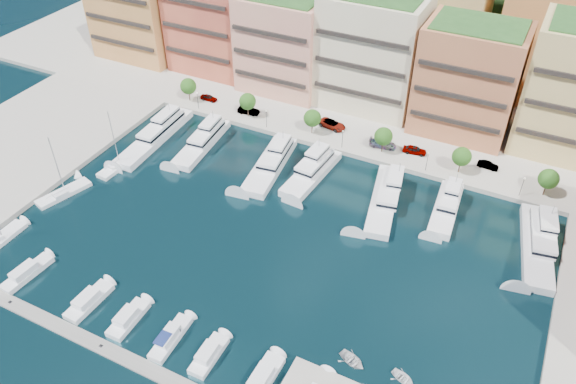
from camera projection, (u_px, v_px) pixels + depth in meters
name	position (u px, v px, depth m)	size (l,w,h in m)	color
ground	(273.00, 243.00, 97.04)	(400.00, 400.00, 0.00)	black
north_quay	(388.00, 89.00, 140.29)	(220.00, 64.00, 2.00)	#9E998E
hillside	(438.00, 22.00, 173.77)	(240.00, 40.00, 58.00)	#1D3314
south_pontoon	(152.00, 372.00, 77.16)	(72.00, 2.20, 0.35)	gray
apartment_0	(138.00, 9.00, 146.61)	(22.00, 16.50, 24.80)	#DD9151
apartment_1	(213.00, 17.00, 139.70)	(20.00, 16.50, 26.80)	#DE6F4A
apartment_2	(285.00, 43.00, 132.23)	(20.00, 15.50, 22.80)	tan
apartment_3	(372.00, 51.00, 125.36)	(22.00, 16.50, 25.80)	#F2E5BB
apartment_4	(468.00, 79.00, 116.92)	(20.00, 15.50, 23.80)	#BF7447
backblock_2	(431.00, 13.00, 136.90)	(26.00, 18.00, 30.00)	#E4C079
backblock_3	(562.00, 36.00, 126.44)	(26.00, 18.00, 30.00)	#DD9151
tree_0	(188.00, 86.00, 131.39)	(3.80, 3.80, 5.65)	#473323
tree_1	(248.00, 101.00, 125.81)	(3.80, 3.80, 5.65)	#473323
tree_2	(312.00, 118.00, 120.23)	(3.80, 3.80, 5.65)	#473323
tree_3	(383.00, 136.00, 114.65)	(3.80, 3.80, 5.65)	#473323
tree_4	(462.00, 157.00, 109.07)	(3.80, 3.80, 5.65)	#473323
tree_5	(549.00, 179.00, 103.49)	(3.80, 3.80, 5.65)	#473323
lamppost_0	(197.00, 98.00, 128.97)	(0.30, 0.30, 4.20)	black
lamppost_1	(266.00, 116.00, 122.69)	(0.30, 0.30, 4.20)	black
lamppost_2	(343.00, 136.00, 116.41)	(0.30, 0.30, 4.20)	black
lamppost_3	(428.00, 159.00, 110.13)	(0.30, 0.30, 4.20)	black
lamppost_4	(523.00, 184.00, 103.85)	(0.30, 0.30, 4.20)	black
yacht_0	(158.00, 133.00, 122.08)	(5.76, 24.16, 7.30)	white
yacht_1	(203.00, 141.00, 120.06)	(6.23, 19.37, 7.30)	white
yacht_2	(272.00, 162.00, 113.83)	(7.57, 20.57, 7.30)	white
yacht_3	(313.00, 170.00, 111.66)	(6.07, 17.75, 7.30)	white
yacht_4	(385.00, 197.00, 105.22)	(8.44, 21.10, 7.30)	white
yacht_5	(447.00, 205.00, 103.03)	(5.19, 15.57, 7.30)	white
yacht_6	(538.00, 241.00, 95.61)	(8.09, 21.29, 7.30)	white
cruiser_0	(27.00, 273.00, 90.74)	(3.14, 9.08, 2.55)	white
cruiser_2	(89.00, 301.00, 86.19)	(3.07, 8.36, 2.55)	white
cruiser_3	(128.00, 319.00, 83.55)	(2.87, 7.57, 2.55)	white
cruiser_4	(170.00, 338.00, 80.84)	(2.76, 8.45, 2.66)	white
cruiser_5	(209.00, 355.00, 78.59)	(2.73, 7.22, 2.55)	white
cruiser_6	(262.00, 380.00, 75.61)	(2.94, 8.33, 2.55)	white
sailboat_2	(118.00, 166.00, 114.18)	(3.33, 9.91, 13.20)	white
sailboat_0	(0.00, 240.00, 97.20)	(2.92, 9.73, 13.20)	white
sailboat_1	(64.00, 194.00, 107.14)	(5.75, 10.92, 13.20)	white
tender_2	(403.00, 378.00, 75.97)	(2.48, 3.48, 0.72)	white
tender_0	(352.00, 360.00, 78.10)	(2.88, 4.04, 0.84)	silver
car_0	(209.00, 98.00, 133.32)	(1.65, 4.10, 1.40)	gray
car_1	(249.00, 110.00, 128.43)	(1.75, 5.02, 1.65)	gray
car_2	(332.00, 124.00, 123.75)	(2.83, 6.14, 1.71)	gray
car_3	(383.00, 144.00, 117.83)	(2.31, 5.69, 1.65)	gray
car_4	(415.00, 150.00, 116.01)	(1.94, 4.81, 1.64)	gray
car_5	(488.00, 165.00, 112.04)	(1.44, 4.12, 1.36)	gray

